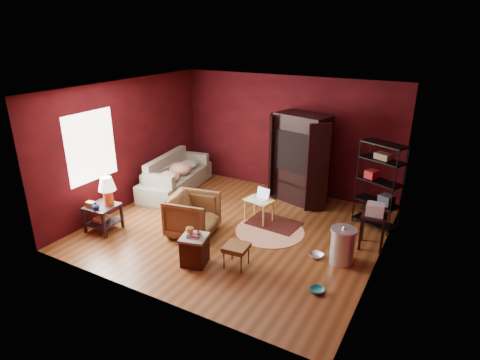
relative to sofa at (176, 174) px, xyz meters
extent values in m
cube|color=brown|center=(2.29, -1.05, -0.46)|extent=(5.50, 5.00, 0.02)
cube|color=white|center=(2.29, -1.05, 2.36)|extent=(5.50, 5.00, 0.02)
cube|color=#42090E|center=(2.29, 1.46, 0.95)|extent=(5.50, 0.02, 2.80)
cube|color=#42090E|center=(2.29, -3.56, 0.95)|extent=(5.50, 0.02, 2.80)
cube|color=#42090E|center=(-0.47, -1.05, 0.95)|extent=(0.02, 5.00, 2.80)
cube|color=#42090E|center=(5.05, -1.05, 0.95)|extent=(0.02, 5.00, 2.80)
cube|color=white|center=(-0.44, -2.05, 1.15)|extent=(0.02, 1.20, 1.40)
imported|color=gray|center=(0.00, 0.00, 0.00)|extent=(1.03, 2.39, 0.90)
imported|color=black|center=(1.67, -1.62, 0.00)|extent=(0.97, 1.01, 0.89)
imported|color=silver|center=(4.08, -1.26, -0.33)|extent=(0.26, 0.14, 0.25)
imported|color=teal|center=(4.42, -2.23, -0.34)|extent=(0.24, 0.12, 0.23)
imported|color=#0D1B44|center=(0.05, -2.53, 0.15)|extent=(0.15, 0.16, 0.14)
imported|color=#D6BF69|center=(2.25, -2.50, 0.20)|extent=(0.15, 0.13, 0.13)
cube|color=black|center=(0.00, -2.36, 0.06)|extent=(0.60, 0.60, 0.04)
cube|color=black|center=(0.00, -2.36, -0.28)|extent=(0.56, 0.56, 0.03)
cube|color=black|center=(-0.23, -2.63, -0.19)|extent=(0.05, 0.05, 0.53)
cube|color=black|center=(0.27, -2.59, -0.19)|extent=(0.05, 0.05, 0.53)
cube|color=black|center=(-0.27, -2.12, -0.19)|extent=(0.05, 0.05, 0.53)
cube|color=black|center=(0.24, -2.09, -0.19)|extent=(0.05, 0.05, 0.53)
cylinder|color=#E65B2A|center=(0.11, -2.26, 0.24)|extent=(0.20, 0.20, 0.32)
cone|color=#F2E5C6|center=(0.11, -2.26, 0.53)|extent=(0.36, 0.36, 0.26)
cube|color=#9A8454|center=(-0.13, -2.51, 0.14)|extent=(0.18, 0.12, 0.11)
cube|color=#E0384A|center=(-0.04, -2.36, -0.24)|extent=(0.22, 0.28, 0.03)
cube|color=#389FE0|center=(-0.03, -2.36, -0.21)|extent=(0.22, 0.28, 0.03)
cube|color=#FCCD54|center=(-0.02, -2.36, -0.18)|extent=(0.22, 0.28, 0.03)
cube|color=gray|center=(0.07, 0.02, -0.19)|extent=(1.02, 1.90, 0.38)
cube|color=gray|center=(-0.26, -0.03, 0.07)|extent=(0.44, 1.81, 0.76)
cube|color=gray|center=(0.21, -0.87, 0.02)|extent=(0.78, 0.28, 0.52)
cube|color=gray|center=(-0.07, 0.91, 0.02)|extent=(0.78, 0.28, 0.52)
ellipsoid|color=#AE2C18|center=(0.20, -0.48, 0.12)|extent=(0.56, 0.56, 0.27)
ellipsoid|color=#AE2C18|center=(0.12, 0.03, 0.14)|extent=(0.63, 0.63, 0.30)
ellipsoid|color=gray|center=(0.05, 0.50, 0.10)|extent=(0.52, 0.52, 0.25)
cube|color=#40190E|center=(2.31, -2.48, -0.21)|extent=(0.49, 0.49, 0.48)
cube|color=gray|center=(2.31, -2.48, 0.05)|extent=(0.52, 0.52, 0.04)
cube|color=beige|center=(2.31, -2.48, 0.09)|extent=(0.27, 0.23, 0.02)
cube|color=teal|center=(2.31, -2.48, 0.11)|extent=(0.27, 0.24, 0.02)
cube|color=#C54A59|center=(2.31, -2.48, 0.12)|extent=(0.24, 0.20, 0.02)
cube|color=black|center=(2.37, -2.43, 0.14)|extent=(0.12, 0.14, 0.02)
cube|color=black|center=(2.98, -2.20, -0.09)|extent=(0.43, 0.43, 0.08)
cube|color=black|center=(2.98, -2.20, -0.14)|extent=(0.39, 0.39, 0.02)
cylinder|color=black|center=(2.83, -2.37, -0.29)|extent=(0.02, 0.02, 0.33)
cylinder|color=black|center=(3.15, -2.34, -0.29)|extent=(0.02, 0.02, 0.33)
cylinder|color=black|center=(2.80, -2.05, -0.29)|extent=(0.02, 0.02, 0.33)
cylinder|color=black|center=(3.12, -2.03, -0.29)|extent=(0.02, 0.02, 0.33)
cylinder|color=#F1E4C9|center=(2.95, -0.79, -0.45)|extent=(1.55, 1.55, 0.01)
cube|color=#511915|center=(2.87, -0.45, -0.44)|extent=(1.11, 0.78, 0.01)
cube|color=#E8E16A|center=(2.54, -0.48, 0.02)|extent=(0.64, 0.51, 0.03)
cylinder|color=#E8E16A|center=(2.26, -0.58, -0.22)|extent=(0.04, 0.04, 0.47)
cylinder|color=#E8E16A|center=(2.74, -0.69, -0.22)|extent=(0.04, 0.04, 0.47)
cylinder|color=#E8E16A|center=(2.33, -0.27, -0.22)|extent=(0.04, 0.04, 0.47)
cylinder|color=#E8E16A|center=(2.81, -0.37, -0.22)|extent=(0.04, 0.04, 0.47)
cube|color=white|center=(2.54, -0.45, 0.04)|extent=(0.34, 0.27, 0.02)
cube|color=silver|center=(2.57, -0.35, 0.15)|extent=(0.31, 0.13, 0.20)
cube|color=white|center=(2.41, -0.54, 0.04)|extent=(0.20, 0.28, 0.00)
cube|color=white|center=(2.65, -0.59, 0.04)|extent=(0.29, 0.34, 0.00)
cube|color=black|center=(2.88, 0.95, 0.57)|extent=(1.31, 0.92, 2.05)
cube|color=black|center=(2.85, 0.85, 0.79)|extent=(1.06, 0.71, 0.92)
cube|color=black|center=(2.17, 0.82, 0.57)|extent=(0.22, 0.47, 1.94)
cube|color=black|center=(3.43, 0.50, 0.57)|extent=(0.40, 0.36, 1.94)
cube|color=#292C2D|center=(2.86, 0.90, 0.68)|extent=(0.78, 0.69, 0.56)
cube|color=black|center=(2.79, 0.64, 0.68)|extent=(0.53, 0.15, 0.43)
cube|color=black|center=(2.86, 0.90, 0.03)|extent=(1.08, 0.77, 0.05)
cylinder|color=black|center=(4.27, 0.46, 0.43)|extent=(0.03, 0.03, 1.77)
cylinder|color=black|center=(5.03, 0.14, 0.43)|extent=(0.03, 0.03, 1.77)
cylinder|color=black|center=(4.41, 0.79, 0.43)|extent=(0.03, 0.03, 1.77)
cylinder|color=black|center=(5.16, 0.46, 0.43)|extent=(0.03, 0.03, 1.77)
cube|color=black|center=(4.72, 0.46, -0.35)|extent=(0.94, 0.69, 0.02)
cube|color=black|center=(4.72, 0.46, 0.09)|extent=(0.94, 0.69, 0.02)
cube|color=black|center=(4.72, 0.46, 0.53)|extent=(0.94, 0.69, 0.02)
cube|color=black|center=(4.72, 0.46, 0.97)|extent=(0.94, 0.69, 0.02)
cube|color=black|center=(4.72, 0.46, 1.30)|extent=(0.94, 0.69, 0.02)
cube|color=maroon|center=(4.53, 0.54, 0.63)|extent=(0.28, 0.30, 0.16)
cube|color=#32323E|center=(4.90, 0.39, 0.21)|extent=(0.32, 0.32, 0.20)
cube|color=#7D624B|center=(4.72, 0.46, 1.05)|extent=(0.35, 0.30, 0.12)
cube|color=black|center=(4.84, -0.42, 0.18)|extent=(0.48, 0.48, 0.04)
cube|color=black|center=(4.67, -0.62, -0.13)|extent=(0.05, 0.05, 0.63)
cube|color=black|center=(5.04, -0.58, -0.13)|extent=(0.05, 0.05, 0.63)
cube|color=black|center=(4.63, -0.26, -0.13)|extent=(0.05, 0.05, 0.63)
cube|color=black|center=(5.00, -0.21, -0.13)|extent=(0.05, 0.05, 0.63)
cube|color=silver|center=(4.84, -0.42, 0.31)|extent=(0.33, 0.27, 0.22)
cylinder|color=silver|center=(4.50, -1.21, -0.15)|extent=(0.49, 0.49, 0.61)
cylinder|color=silver|center=(4.50, -1.21, 0.18)|extent=(0.54, 0.54, 0.04)
sphere|color=silver|center=(4.50, -1.21, 0.22)|extent=(0.07, 0.07, 0.06)
camera|label=1|loc=(5.90, -7.30, 3.38)|focal=30.00mm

